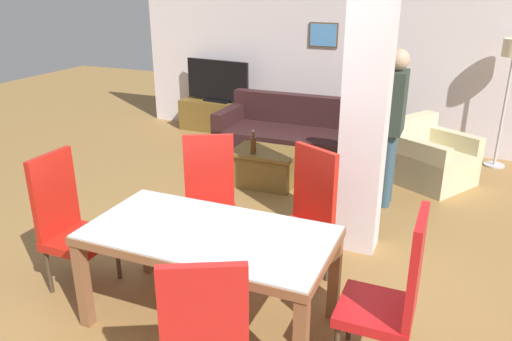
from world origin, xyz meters
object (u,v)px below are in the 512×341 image
(coffee_table, at_px, (265,167))
(armchair, at_px, (429,161))
(dining_chair_head_right, at_px, (393,293))
(dining_chair_far_right, at_px, (304,214))
(dining_table, at_px, (209,250))
(bottle, at_px, (253,145))
(tv_screen, at_px, (218,82))
(dining_chair_far_left, at_px, (210,198))
(dining_chair_head_left, at_px, (69,220))
(tv_stand, at_px, (218,116))
(standing_person, at_px, (393,118))
(sofa, at_px, (295,139))

(coffee_table, bearing_deg, armchair, 25.69)
(dining_chair_head_right, xyz_separation_m, dining_chair_far_right, (-0.84, 0.84, 0.00))
(dining_table, distance_m, armchair, 3.69)
(bottle, bearing_deg, tv_screen, 126.36)
(dining_chair_far_left, xyz_separation_m, bottle, (-0.27, 1.61, -0.02))
(dining_chair_head_left, distance_m, tv_stand, 4.59)
(dining_chair_head_right, distance_m, standing_person, 2.67)
(dining_table, xyz_separation_m, dining_chair_far_right, (0.43, 0.84, -0.02))
(dining_table, relative_size, dining_chair_far_right, 1.54)
(dining_chair_head_right, distance_m, tv_stand, 5.68)
(sofa, relative_size, bottle, 7.38)
(dining_chair_head_right, distance_m, dining_chair_far_right, 1.19)
(coffee_table, relative_size, tv_stand, 0.61)
(armchair, xyz_separation_m, bottle, (-1.92, -1.04, 0.28))
(dining_chair_head_right, height_order, armchair, dining_chair_head_right)
(dining_chair_head_left, distance_m, armchair, 4.27)
(dining_table, distance_m, standing_person, 2.77)
(dining_chair_head_left, relative_size, tv_screen, 0.98)
(sofa, height_order, tv_stand, sofa)
(dining_chair_head_left, bearing_deg, armchair, 144.52)
(sofa, relative_size, standing_person, 1.22)
(dining_chair_far_right, relative_size, coffee_table, 1.42)
(dining_chair_far_left, relative_size, tv_screen, 0.98)
(dining_table, bearing_deg, dining_chair_far_left, 117.65)
(tv_screen, bearing_deg, dining_chair_head_right, 134.98)
(armchair, bearing_deg, dining_chair_head_left, -5.12)
(coffee_table, distance_m, bottle, 0.38)
(sofa, relative_size, tv_screen, 1.84)
(dining_chair_head_right, xyz_separation_m, coffee_table, (-1.88, 2.59, -0.35))
(dining_chair_far_right, height_order, sofa, dining_chair_far_right)
(coffee_table, bearing_deg, sofa, 89.25)
(armchair, distance_m, tv_screen, 3.61)
(dining_chair_head_left, height_order, tv_stand, dining_chair_head_left)
(dining_chair_far_right, height_order, tv_screen, tv_screen)
(coffee_table, bearing_deg, dining_chair_far_right, -59.19)
(dining_chair_far_left, bearing_deg, sofa, -114.28)
(bottle, bearing_deg, dining_chair_head_left, -102.90)
(tv_stand, bearing_deg, dining_chair_head_right, -52.16)
(dining_chair_head_left, distance_m, dining_chair_far_right, 1.89)
(dining_chair_head_right, xyz_separation_m, sofa, (-1.87, 3.66, -0.29))
(dining_chair_far_left, bearing_deg, standing_person, -153.05)
(dining_chair_far_right, distance_m, dining_chair_far_left, 0.86)
(dining_chair_head_left, distance_m, tv_screen, 4.59)
(sofa, bearing_deg, dining_chair_far_left, 93.37)
(dining_table, relative_size, dining_chair_head_left, 1.54)
(dining_chair_far_right, height_order, coffee_table, dining_chair_far_right)
(dining_chair_far_right, distance_m, bottle, 1.95)
(dining_chair_head_left, relative_size, standing_person, 0.65)
(dining_chair_far_left, bearing_deg, dining_chair_head_right, 126.47)
(armchair, xyz_separation_m, tv_screen, (-3.42, 1.01, 0.55))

